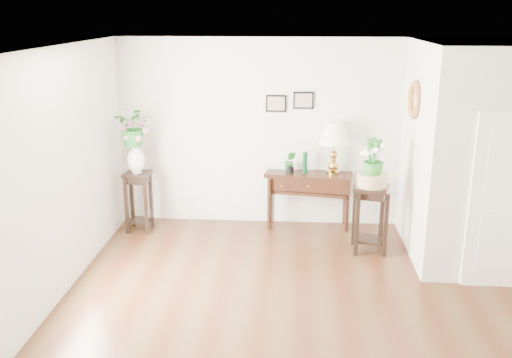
# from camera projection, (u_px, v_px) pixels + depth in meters

# --- Properties ---
(floor) EXTENTS (6.00, 5.50, 0.02)m
(floor) POSITION_uv_depth(u_px,v_px,m) (325.00, 312.00, 6.23)
(floor) COLOR #4C341B
(floor) RESTS_ON ground
(ceiling) EXTENTS (6.00, 5.50, 0.02)m
(ceiling) POSITION_uv_depth(u_px,v_px,m) (335.00, 51.00, 5.42)
(ceiling) COLOR white
(ceiling) RESTS_ON ground
(wall_back) EXTENTS (6.00, 0.02, 2.80)m
(wall_back) POSITION_uv_depth(u_px,v_px,m) (320.00, 134.00, 8.45)
(wall_back) COLOR silver
(wall_back) RESTS_ON ground
(wall_front) EXTENTS (6.00, 0.02, 2.80)m
(wall_front) POSITION_uv_depth(u_px,v_px,m) (357.00, 340.00, 3.20)
(wall_front) COLOR silver
(wall_front) RESTS_ON ground
(wall_left) EXTENTS (0.02, 5.50, 2.80)m
(wall_left) POSITION_uv_depth(u_px,v_px,m) (45.00, 185.00, 6.02)
(wall_left) COLOR silver
(wall_left) RESTS_ON ground
(partition) EXTENTS (1.80, 1.95, 2.80)m
(partition) POSITION_uv_depth(u_px,v_px,m) (485.00, 152.00, 7.38)
(partition) COLOR silver
(partition) RESTS_ON floor
(door) EXTENTS (0.90, 0.05, 2.10)m
(door) POSITION_uv_depth(u_px,v_px,m) (509.00, 203.00, 6.53)
(door) COLOR white
(door) RESTS_ON floor
(art_print_left) EXTENTS (0.30, 0.02, 0.25)m
(art_print_left) POSITION_uv_depth(u_px,v_px,m) (276.00, 103.00, 8.35)
(art_print_left) COLOR black
(art_print_left) RESTS_ON wall_back
(art_print_right) EXTENTS (0.30, 0.02, 0.25)m
(art_print_right) POSITION_uv_depth(u_px,v_px,m) (303.00, 100.00, 8.31)
(art_print_right) COLOR black
(art_print_right) RESTS_ON wall_back
(wall_ornament) EXTENTS (0.07, 0.51, 0.51)m
(wall_ornament) POSITION_uv_depth(u_px,v_px,m) (414.00, 100.00, 7.38)
(wall_ornament) COLOR #A16D2A
(wall_ornament) RESTS_ON partition
(console_table) EXTENTS (1.32, 0.62, 0.85)m
(console_table) POSITION_uv_depth(u_px,v_px,m) (308.00, 200.00, 8.57)
(console_table) COLOR black
(console_table) RESTS_ON floor
(table_lamp) EXTENTS (0.45, 0.45, 0.78)m
(table_lamp) POSITION_uv_depth(u_px,v_px,m) (334.00, 150.00, 8.33)
(table_lamp) COLOR #B1923E
(table_lamp) RESTS_ON console_table
(green_vase) EXTENTS (0.07, 0.07, 0.32)m
(green_vase) POSITION_uv_depth(u_px,v_px,m) (305.00, 162.00, 8.41)
(green_vase) COLOR #08371B
(green_vase) RESTS_ON console_table
(potted_plant) EXTENTS (0.18, 0.15, 0.31)m
(potted_plant) POSITION_uv_depth(u_px,v_px,m) (290.00, 162.00, 8.42)
(potted_plant) COLOR #267426
(potted_plant) RESTS_ON console_table
(plant_stand_a) EXTENTS (0.39, 0.39, 0.90)m
(plant_stand_a) POSITION_uv_depth(u_px,v_px,m) (139.00, 201.00, 8.42)
(plant_stand_a) COLOR black
(plant_stand_a) RESTS_ON floor
(porcelain_vase) EXTENTS (0.27, 0.27, 0.44)m
(porcelain_vase) POSITION_uv_depth(u_px,v_px,m) (136.00, 157.00, 8.23)
(porcelain_vase) COLOR white
(porcelain_vase) RESTS_ON plant_stand_a
(lily_arrangement) EXTENTS (0.61, 0.56, 0.57)m
(lily_arrangement) POSITION_uv_depth(u_px,v_px,m) (134.00, 126.00, 8.09)
(lily_arrangement) COLOR #267426
(lily_arrangement) RESTS_ON porcelain_vase
(plant_stand_b) EXTENTS (0.53, 0.53, 0.92)m
(plant_stand_b) POSITION_uv_depth(u_px,v_px,m) (370.00, 219.00, 7.70)
(plant_stand_b) COLOR black
(plant_stand_b) RESTS_ON floor
(ceramic_bowl) EXTENTS (0.42, 0.42, 0.18)m
(ceramic_bowl) POSITION_uv_depth(u_px,v_px,m) (372.00, 180.00, 7.54)
(ceramic_bowl) COLOR #CEBC8B
(ceramic_bowl) RESTS_ON plant_stand_b
(narcissus) EXTENTS (0.38, 0.38, 0.53)m
(narcissus) POSITION_uv_depth(u_px,v_px,m) (373.00, 158.00, 7.46)
(narcissus) COLOR #267426
(narcissus) RESTS_ON ceramic_bowl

